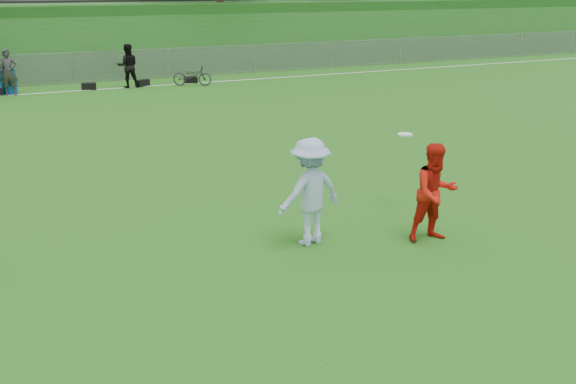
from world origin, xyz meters
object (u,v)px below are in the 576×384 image
player_red_center (435,193)px  frisbee (405,134)px  player_blue (310,192)px  bicycle (192,75)px  recycling_bin (8,82)px

player_red_center → frisbee: (0.49, 1.60, 0.57)m
player_red_center → player_blue: bearing=165.1°
bicycle → recycling_bin: bearing=108.1°
player_red_center → frisbee: 1.77m
recycling_bin → bicycle: size_ratio=0.58×
player_red_center → player_blue: player_blue is taller
recycling_bin → frisbee: bearing=-70.0°
player_blue → recycling_bin: size_ratio=1.93×
player_blue → bicycle: 16.92m
player_blue → bicycle: player_blue is taller
player_red_center → bicycle: (1.17, 17.35, -0.40)m
player_red_center → bicycle: bearing=91.9°
player_red_center → recycling_bin: player_red_center is taller
player_blue → recycling_bin: 18.06m
player_red_center → player_blue: 2.01m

